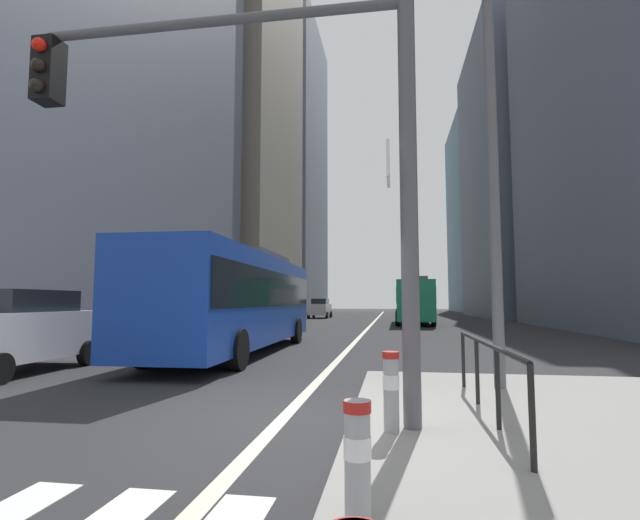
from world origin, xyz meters
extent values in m
plane|color=#28282B|center=(0.00, 20.00, 0.00)|extent=(160.00, 160.00, 0.00)
cube|color=beige|center=(0.00, 30.00, 0.01)|extent=(0.20, 80.00, 0.01)
cube|color=slate|center=(-16.00, 16.35, 16.63)|extent=(11.92, 22.98, 33.27)
cube|color=gray|center=(-16.00, 39.71, 23.57)|extent=(13.41, 18.31, 47.15)
cube|color=slate|center=(-16.00, 61.84, 22.02)|extent=(13.19, 20.48, 44.04)
cube|color=slate|center=(17.00, 45.70, 15.28)|extent=(13.12, 20.30, 30.56)
cube|color=slate|center=(17.00, 71.44, 15.74)|extent=(10.46, 23.77, 31.47)
cube|color=#14389E|center=(-3.42, 8.27, 1.73)|extent=(2.68, 11.67, 2.75)
cube|color=black|center=(-3.42, 8.27, 2.07)|extent=(2.72, 11.44, 1.10)
cube|color=#4C4C51|center=(-3.45, 10.02, 3.25)|extent=(1.81, 4.21, 0.30)
cylinder|color=black|center=(-2.16, 4.57, 0.50)|extent=(0.32, 1.00, 1.00)
cylinder|color=black|center=(-4.56, 4.53, 0.50)|extent=(0.32, 1.00, 1.00)
cylinder|color=black|center=(-2.28, 12.01, 0.50)|extent=(0.32, 1.00, 1.00)
cylinder|color=black|center=(-4.68, 11.98, 0.50)|extent=(0.32, 1.00, 1.00)
cube|color=silver|center=(-7.21, 3.38, 0.87)|extent=(1.94, 4.37, 1.10)
cube|color=black|center=(-7.22, 3.53, 1.68)|extent=(1.58, 2.38, 0.52)
cylinder|color=black|center=(-6.36, 4.87, 0.32)|extent=(0.24, 0.65, 0.64)
cylinder|color=black|center=(-8.18, 4.80, 0.32)|extent=(0.24, 0.65, 0.64)
cube|color=#198456|center=(3.10, 29.55, 1.73)|extent=(2.63, 11.00, 2.75)
cube|color=black|center=(3.10, 29.55, 2.07)|extent=(2.67, 10.78, 1.10)
cube|color=#4C4C51|center=(3.08, 27.91, 3.25)|extent=(1.80, 3.97, 0.30)
cylinder|color=black|center=(1.94, 33.08, 0.50)|extent=(0.31, 1.00, 1.00)
cylinder|color=black|center=(4.34, 33.05, 0.50)|extent=(0.31, 1.00, 1.00)
cylinder|color=black|center=(1.86, 26.06, 0.50)|extent=(0.31, 1.00, 1.00)
cylinder|color=black|center=(4.26, 26.03, 0.50)|extent=(0.31, 1.00, 1.00)
cube|color=silver|center=(-5.76, 40.35, 0.87)|extent=(1.81, 4.17, 1.10)
cube|color=black|center=(-5.75, 40.50, 1.68)|extent=(1.51, 2.26, 0.52)
cylinder|color=black|center=(-4.86, 38.93, 0.32)|extent=(0.22, 0.64, 0.64)
cylinder|color=black|center=(-6.68, 38.94, 0.32)|extent=(0.22, 0.64, 0.64)
cylinder|color=black|center=(-4.84, 41.76, 0.32)|extent=(0.22, 0.64, 0.64)
cylinder|color=black|center=(-6.66, 41.77, 0.32)|extent=(0.22, 0.64, 0.64)
cube|color=#232838|center=(2.97, 58.68, 0.87)|extent=(1.86, 4.10, 1.10)
cube|color=black|center=(2.97, 58.53, 1.68)|extent=(1.54, 2.22, 0.52)
cylinder|color=black|center=(2.03, 60.04, 0.32)|extent=(0.23, 0.64, 0.64)
cylinder|color=black|center=(3.85, 60.08, 0.32)|extent=(0.23, 0.64, 0.64)
cylinder|color=black|center=(2.08, 57.28, 0.32)|extent=(0.23, 0.64, 0.64)
cylinder|color=black|center=(3.90, 57.32, 0.32)|extent=(0.23, 0.64, 0.64)
cube|color=gold|center=(4.33, 56.08, 0.87)|extent=(1.91, 4.52, 1.10)
cube|color=black|center=(4.32, 55.93, 1.68)|extent=(1.56, 2.45, 0.52)
cylinder|color=black|center=(3.46, 57.63, 0.32)|extent=(0.24, 0.65, 0.64)
cylinder|color=black|center=(5.28, 57.58, 0.32)|extent=(0.24, 0.65, 0.64)
cylinder|color=black|center=(3.37, 54.59, 0.32)|extent=(0.24, 0.65, 0.64)
cylinder|color=black|center=(5.19, 54.54, 0.32)|extent=(0.24, 0.65, 0.64)
cylinder|color=#515156|center=(1.79, -0.55, 3.15)|extent=(0.22, 0.22, 6.00)
cylinder|color=#515156|center=(-0.79, -0.55, 5.55)|extent=(5.16, 0.14, 0.14)
cube|color=black|center=(-3.37, -0.55, 5.03)|extent=(0.34, 0.34, 0.95)
sphere|color=red|center=(-3.37, -0.75, 5.32)|extent=(0.20, 0.20, 0.20)
sphere|color=black|center=(-3.37, -0.75, 5.02)|extent=(0.20, 0.20, 0.20)
sphere|color=black|center=(-3.37, -0.75, 4.72)|extent=(0.20, 0.20, 0.20)
cube|color=white|center=(1.54, -0.73, 3.35)|extent=(0.04, 0.60, 0.44)
cylinder|color=#56565B|center=(3.42, 2.34, 4.15)|extent=(0.20, 0.20, 8.00)
cylinder|color=#99999E|center=(1.32, -3.10, 0.57)|extent=(0.18, 0.18, 0.83)
cylinder|color=white|center=(1.32, -3.10, 0.67)|extent=(0.19, 0.19, 0.15)
cylinder|color=#B21E19|center=(1.32, -3.10, 0.94)|extent=(0.20, 0.20, 0.08)
cylinder|color=#99999E|center=(1.54, -0.77, 0.61)|extent=(0.18, 0.18, 0.93)
cylinder|color=white|center=(1.54, -0.77, 0.72)|extent=(0.19, 0.19, 0.17)
cylinder|color=#B21E19|center=(1.54, -0.77, 1.04)|extent=(0.20, 0.20, 0.08)
cylinder|color=black|center=(2.80, -1.85, 0.62)|extent=(0.06, 0.06, 0.95)
cylinder|color=black|center=(2.80, -0.45, 0.62)|extent=(0.06, 0.06, 0.95)
cylinder|color=black|center=(2.80, 0.94, 0.62)|extent=(0.06, 0.06, 0.95)
cylinder|color=black|center=(2.80, 2.34, 0.62)|extent=(0.06, 0.06, 0.95)
cylinder|color=black|center=(2.80, 0.25, 1.10)|extent=(0.06, 4.19, 0.06)
camera|label=1|loc=(1.58, -6.40, 1.67)|focal=26.16mm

